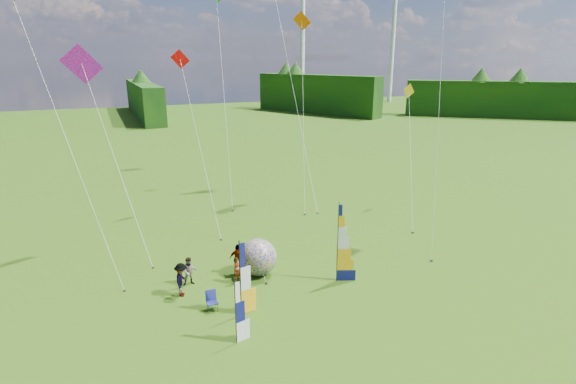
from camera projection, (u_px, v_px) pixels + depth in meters
name	position (u px, v px, depth m)	size (l,w,h in m)	color
ground	(338.00, 317.00, 22.30)	(220.00, 220.00, 0.00)	#4D7618
treeline_ring	(341.00, 242.00, 21.15)	(210.00, 210.00, 8.00)	#23500D
turbine_left	(392.00, 48.00, 127.99)	(8.00, 1.20, 30.00)	silver
turbine_right	(303.00, 48.00, 124.81)	(8.00, 1.20, 30.00)	silver
feather_banner_main	(338.00, 244.00, 25.26)	(1.26, 0.10, 4.63)	#101359
side_banner_left	(240.00, 280.00, 21.94)	(1.06, 0.10, 3.86)	#F5AD10
side_banner_far	(236.00, 314.00, 19.81)	(0.90, 0.10, 3.03)	white
bol_inflatable	(258.00, 257.00, 26.39)	(2.21, 2.21, 2.21)	#000AA1
spectator_a	(237.00, 270.00, 25.47)	(0.57, 0.38, 1.57)	#66594C
spectator_b	(190.00, 271.00, 25.27)	(0.80, 0.39, 1.64)	#66594C
spectator_c	(181.00, 280.00, 24.06)	(1.21, 0.45, 1.87)	#66594C
spectator_d	(238.00, 259.00, 26.53)	(1.09, 0.44, 1.86)	#66594C
camp_chair	(212.00, 301.00, 22.74)	(0.60, 0.60, 1.03)	navy
kite_whale	(294.00, 84.00, 39.91)	(4.05, 15.43, 20.18)	black
kite_rainbow_delta	(115.00, 148.00, 27.58)	(6.81, 10.14, 14.06)	#EC0022
kite_parafoil	(440.00, 101.00, 28.79)	(7.14, 8.87, 19.34)	#AF1028
small_kite_red	(199.00, 135.00, 33.61)	(3.01, 11.53, 13.55)	#C60505
small_kite_orange	(303.00, 107.00, 37.73)	(5.25, 9.16, 16.77)	#FF5B00
small_kite_yellow	(411.00, 150.00, 35.29)	(6.27, 9.17, 10.73)	gold
small_kite_pink	(67.00, 135.00, 23.50)	(5.98, 6.55, 16.92)	#DD207D
small_kite_green	(224.00, 91.00, 40.52)	(4.37, 13.57, 19.02)	#43BA60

